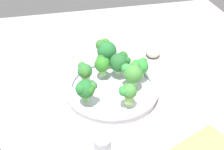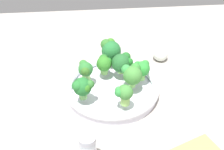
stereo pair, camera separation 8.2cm
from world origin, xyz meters
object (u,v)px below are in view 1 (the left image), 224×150
(bowl, at_px, (112,88))
(broccoli_floret_0, at_px, (86,89))
(broccoli_floret_2, at_px, (132,73))
(broccoli_floret_1, at_px, (85,72))
(broccoli_floret_3, at_px, (141,66))
(garlic_bulb, at_px, (153,51))
(broccoli_floret_4, at_px, (128,92))
(broccoli_floret_6, at_px, (120,62))
(broccoli_floret_7, at_px, (106,50))
(broccoli_floret_5, at_px, (102,64))

(bowl, distance_m, broccoli_floret_0, 0.12)
(broccoli_floret_2, bearing_deg, broccoli_floret_1, 74.72)
(bowl, relative_size, broccoli_floret_3, 4.69)
(broccoli_floret_1, xyz_separation_m, garlic_bulb, (0.15, -0.27, -0.05))
(broccoli_floret_4, height_order, garlic_bulb, broccoli_floret_4)
(broccoli_floret_0, height_order, broccoli_floret_2, broccoli_floret_2)
(broccoli_floret_6, bearing_deg, bowl, 144.63)
(broccoli_floret_7, bearing_deg, garlic_bulb, -75.69)
(bowl, xyz_separation_m, broccoli_floret_0, (-0.06, 0.09, 0.06))
(broccoli_floret_7, bearing_deg, bowl, 176.10)
(broccoli_floret_5, bearing_deg, broccoli_floret_0, 149.42)
(broccoli_floret_3, relative_size, broccoli_floret_7, 0.82)
(bowl, bearing_deg, garlic_bulb, -49.10)
(garlic_bulb, bearing_deg, broccoli_floret_2, 143.75)
(bowl, relative_size, broccoli_floret_5, 4.87)
(broccoli_floret_3, relative_size, broccoli_floret_6, 0.93)
(broccoli_floret_3, xyz_separation_m, broccoli_floret_7, (0.11, 0.08, 0.01))
(broccoli_floret_1, distance_m, broccoli_floret_6, 0.12)
(broccoli_floret_0, relative_size, broccoli_floret_2, 0.98)
(bowl, bearing_deg, broccoli_floret_3, -81.52)
(broccoli_floret_1, height_order, garlic_bulb, broccoli_floret_1)
(broccoli_floret_3, relative_size, garlic_bulb, 1.15)
(broccoli_floret_3, distance_m, broccoli_floret_7, 0.14)
(broccoli_floret_7, bearing_deg, broccoli_floret_3, -141.33)
(broccoli_floret_6, distance_m, garlic_bulb, 0.20)
(broccoli_floret_2, bearing_deg, bowl, 73.91)
(bowl, relative_size, broccoli_floret_1, 4.45)
(broccoli_floret_2, bearing_deg, broccoli_floret_6, 17.30)
(broccoli_floret_1, relative_size, broccoli_floret_3, 1.05)
(broccoli_floret_0, xyz_separation_m, broccoli_floret_2, (0.04, -0.14, 0.00))
(broccoli_floret_5, distance_m, broccoli_floret_7, 0.07)
(broccoli_floret_2, xyz_separation_m, garlic_bulb, (0.18, -0.13, -0.06))
(broccoli_floret_7, relative_size, garlic_bulb, 1.41)
(bowl, height_order, broccoli_floret_3, broccoli_floret_3)
(broccoli_floret_0, distance_m, broccoli_floret_7, 0.20)
(broccoli_floret_3, bearing_deg, bowl, 98.48)
(bowl, xyz_separation_m, broccoli_floret_3, (0.01, -0.09, 0.06))
(bowl, bearing_deg, broccoli_floret_6, -35.37)
(bowl, bearing_deg, broccoli_floret_1, 75.33)
(bowl, xyz_separation_m, broccoli_floret_1, (0.02, 0.08, 0.06))
(broccoli_floret_3, xyz_separation_m, garlic_bulb, (0.15, -0.10, -0.05))
(broccoli_floret_0, relative_size, garlic_bulb, 1.25)
(broccoli_floret_0, distance_m, broccoli_floret_1, 0.08)
(broccoli_floret_3, height_order, broccoli_floret_6, broccoli_floret_6)
(broccoli_floret_1, relative_size, garlic_bulb, 1.21)
(broccoli_floret_2, bearing_deg, broccoli_floret_0, 107.13)
(broccoli_floret_4, xyz_separation_m, broccoli_floret_6, (0.15, -0.01, -0.00))
(broccoli_floret_4, bearing_deg, broccoli_floret_3, -32.31)
(broccoli_floret_0, bearing_deg, broccoli_floret_5, -30.58)
(broccoli_floret_3, xyz_separation_m, broccoli_floret_4, (-0.11, 0.07, -0.00))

